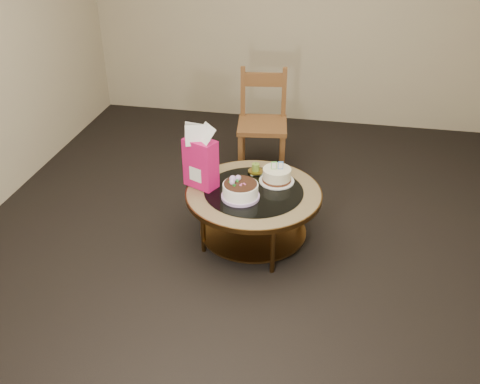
% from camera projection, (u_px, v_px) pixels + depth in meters
% --- Properties ---
extents(ground, '(5.00, 5.00, 0.00)m').
position_uv_depth(ground, '(253.00, 241.00, 4.20)').
color(ground, black).
rests_on(ground, ground).
extents(room_walls, '(4.52, 5.02, 2.61)m').
position_uv_depth(room_walls, '(256.00, 45.00, 3.41)').
color(room_walls, tan).
rests_on(room_walls, ground).
extents(coffee_table, '(1.02, 1.02, 0.46)m').
position_uv_depth(coffee_table, '(254.00, 200.00, 4.01)').
color(coffee_table, brown).
rests_on(coffee_table, ground).
extents(decorated_cake, '(0.28, 0.28, 0.16)m').
position_uv_depth(decorated_cake, '(240.00, 191.00, 3.86)').
color(decorated_cake, '#BC98D7').
rests_on(decorated_cake, coffee_table).
extents(cream_cake, '(0.27, 0.27, 0.17)m').
position_uv_depth(cream_cake, '(277.00, 175.00, 4.06)').
color(cream_cake, white).
rests_on(cream_cake, coffee_table).
extents(gift_bag, '(0.28, 0.24, 0.49)m').
position_uv_depth(gift_bag, '(200.00, 157.00, 3.91)').
color(gift_bag, '#CB1358').
rests_on(gift_bag, coffee_table).
extents(pillar_candle, '(0.13, 0.13, 0.09)m').
position_uv_depth(pillar_candle, '(256.00, 170.00, 4.19)').
color(pillar_candle, '#DEC45B').
rests_on(pillar_candle, coffee_table).
extents(dining_chair, '(0.50, 0.50, 0.97)m').
position_uv_depth(dining_chair, '(262.00, 122.00, 4.97)').
color(dining_chair, brown).
rests_on(dining_chair, ground).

